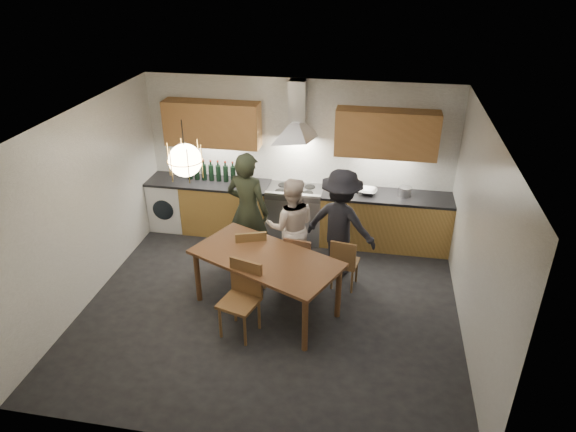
% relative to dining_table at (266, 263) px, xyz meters
% --- Properties ---
extents(ground, '(5.00, 5.00, 0.00)m').
position_rel_dining_table_xyz_m(ground, '(0.05, 0.04, -0.72)').
color(ground, black).
rests_on(ground, ground).
extents(room_shell, '(5.02, 4.52, 2.61)m').
position_rel_dining_table_xyz_m(room_shell, '(0.05, 0.04, 0.99)').
color(room_shell, white).
rests_on(room_shell, ground).
extents(counter_run, '(5.00, 0.62, 0.90)m').
position_rel_dining_table_xyz_m(counter_run, '(0.08, 1.99, -0.27)').
color(counter_run, tan).
rests_on(counter_run, ground).
extents(range_stove, '(0.90, 0.60, 0.92)m').
position_rel_dining_table_xyz_m(range_stove, '(0.05, 1.99, -0.28)').
color(range_stove, silver).
rests_on(range_stove, ground).
extents(wall_fixtures, '(4.30, 0.54, 1.10)m').
position_rel_dining_table_xyz_m(wall_fixtures, '(0.05, 2.11, 1.16)').
color(wall_fixtures, tan).
rests_on(wall_fixtures, ground).
extents(pendant_lamp, '(0.43, 0.43, 0.70)m').
position_rel_dining_table_xyz_m(pendant_lamp, '(-0.95, -0.06, 1.38)').
color(pendant_lamp, black).
rests_on(pendant_lamp, ground).
extents(dining_table, '(2.15, 1.68, 0.81)m').
position_rel_dining_table_xyz_m(dining_table, '(0.00, 0.00, 0.00)').
color(dining_table, brown).
rests_on(dining_table, ground).
extents(chair_back_left, '(0.54, 0.54, 0.94)m').
position_rel_dining_table_xyz_m(chair_back_left, '(-0.32, 0.45, -0.18)').
color(chair_back_left, brown).
rests_on(chair_back_left, ground).
extents(chair_back_mid, '(0.43, 0.43, 0.85)m').
position_rel_dining_table_xyz_m(chair_back_mid, '(0.36, 0.52, -0.23)').
color(chair_back_mid, brown).
rests_on(chair_back_mid, ground).
extents(chair_back_right, '(0.42, 0.42, 0.80)m').
position_rel_dining_table_xyz_m(chair_back_right, '(0.98, 0.64, -0.26)').
color(chair_back_right, brown).
rests_on(chair_back_right, ground).
extents(chair_front, '(0.54, 0.54, 0.97)m').
position_rel_dining_table_xyz_m(chair_front, '(-0.20, -0.48, -0.16)').
color(chair_front, brown).
rests_on(chair_front, ground).
extents(person_left, '(0.75, 0.59, 1.82)m').
position_rel_dining_table_xyz_m(person_left, '(-0.50, 1.05, 0.19)').
color(person_left, black).
rests_on(person_left, ground).
extents(person_mid, '(0.83, 0.70, 1.52)m').
position_rel_dining_table_xyz_m(person_mid, '(0.17, 0.95, 0.04)').
color(person_mid, beige).
rests_on(person_mid, ground).
extents(person_right, '(1.20, 0.91, 1.65)m').
position_rel_dining_table_xyz_m(person_right, '(0.87, 1.06, 0.11)').
color(person_right, black).
rests_on(person_right, ground).
extents(mixing_bowl, '(0.33, 0.33, 0.07)m').
position_rel_dining_table_xyz_m(mixing_bowl, '(1.21, 1.99, 0.22)').
color(mixing_bowl, '#B2B1B5').
rests_on(mixing_bowl, counter_run).
extents(stock_pot, '(0.25, 0.25, 0.13)m').
position_rel_dining_table_xyz_m(stock_pot, '(1.79, 2.03, 0.25)').
color(stock_pot, '#AEADB1').
rests_on(stock_pot, counter_run).
extents(wine_bottles, '(0.96, 0.08, 0.35)m').
position_rel_dining_table_xyz_m(wine_bottles, '(-1.32, 2.06, 0.36)').
color(wine_bottles, black).
rests_on(wine_bottles, counter_run).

